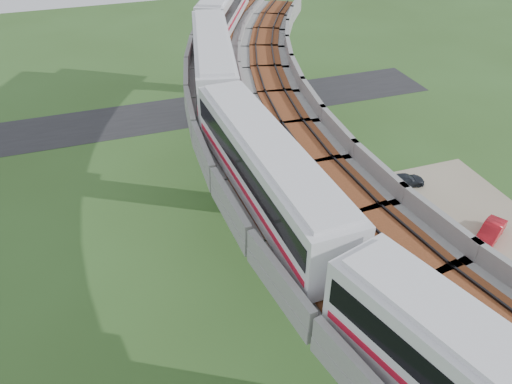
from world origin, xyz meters
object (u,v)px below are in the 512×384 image
car_white (460,345)px  car_red (491,232)px  metro_train (270,105)px  car_dark (405,180)px

car_white → car_red: bearing=4.4°
metro_train → car_red: metro_train is taller
car_white → car_dark: car_white is taller
car_dark → metro_train: bearing=116.4°
metro_train → car_dark: 19.52m
car_red → car_dark: car_red is taller
metro_train → car_red: (17.14, -4.09, -11.63)m
metro_train → car_red: 21.11m
metro_train → car_white: size_ratio=17.00×
car_white → car_red: 12.27m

